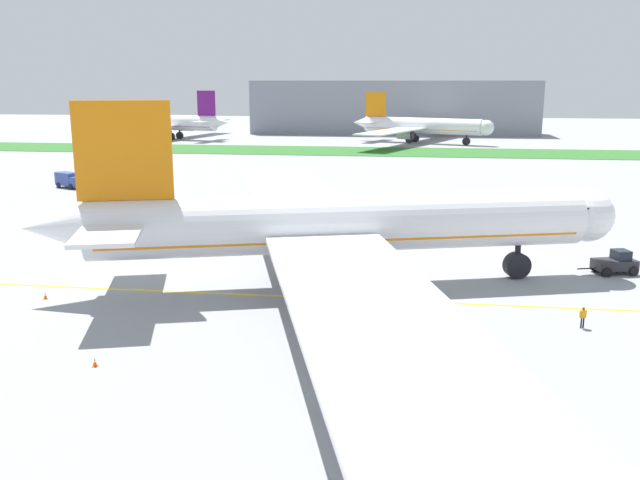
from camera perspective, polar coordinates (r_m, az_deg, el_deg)
name	(u,v)px	position (r m, az deg, el deg)	size (l,w,h in m)	color
ground_plane	(343,294)	(59.20, 1.93, -4.49)	(600.00, 600.00, 0.00)	gray
apron_taxi_line	(341,299)	(57.95, 1.79, -4.88)	(280.00, 0.36, 0.01)	yellow
grass_median_strip	(392,152)	(179.93, 6.01, 7.29)	(320.00, 24.00, 0.10)	#2D6628
airliner_foreground	(333,225)	(60.09, 1.12, 1.24)	(50.74, 82.33, 16.32)	white
pushback_tug	(616,263)	(70.87, 23.29, -1.76)	(5.73, 3.34, 2.27)	#26262B
ground_crew_wingwalker_port	(484,412)	(37.92, 13.40, -13.68)	(0.42, 0.51, 1.63)	black
ground_crew_marshaller_front	(583,315)	(54.50, 20.96, -5.86)	(0.53, 0.39, 1.62)	black
traffic_cone_near_nose	(45,296)	(62.23, -21.80, -4.30)	(0.36, 0.36, 0.58)	#F2590C
traffic_cone_port_wing	(95,362)	(46.91, -18.16, -9.60)	(0.36, 0.36, 0.58)	#F2590C
service_truck_baggage_loader	(69,180)	(125.32, -20.10, 4.73)	(5.53, 4.21, 2.63)	#33478C
parked_airliner_far_left	(169,123)	(222.42, -12.38, 9.45)	(40.82, 64.36, 15.04)	white
parked_airliner_far_centre	(420,126)	(206.60, 8.26, 9.33)	(41.48, 66.87, 14.65)	white
terminal_building	(393,107)	(243.13, 6.09, 10.88)	(97.01, 20.00, 18.00)	gray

